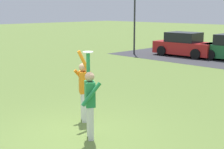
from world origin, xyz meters
TOP-DOWN VIEW (x-y plane):
  - ground_plane at (0.00, 0.00)m, footprint 120.00×120.00m
  - person_catcher at (0.40, 0.12)m, footprint 0.57×0.53m
  - person_defender at (-0.69, 0.83)m, footprint 0.65×0.63m
  - frisbee_disc at (0.21, 0.24)m, footprint 0.25×0.25m
  - parked_car_red at (-5.83, 14.14)m, footprint 4.17×2.18m
  - lamppost_by_lot at (-8.83, 12.39)m, footprint 0.28×0.28m

SIDE VIEW (x-z plane):
  - ground_plane at x=0.00m, z-range 0.00..0.00m
  - parked_car_red at x=-5.83m, z-range -0.07..1.52m
  - person_defender at x=-0.69m, z-range -0.04..2.00m
  - person_catcher at x=0.40m, z-range -0.06..2.02m
  - frisbee_disc at x=0.21m, z-range 2.08..2.10m
  - lamppost_by_lot at x=-8.83m, z-range 0.46..4.72m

